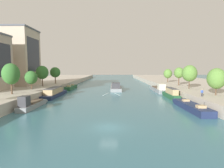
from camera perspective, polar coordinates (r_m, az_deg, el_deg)
ground_plane at (r=26.03m, az=-1.07°, el=-13.87°), size 400.00×400.00×0.00m
quay_left at (r=88.27m, az=-24.57°, el=-0.10°), size 36.00×170.00×2.21m
quay_right at (r=87.69m, az=24.80°, el=-0.14°), size 36.00×170.00×2.21m
barge_midriver at (r=72.03m, az=1.22°, el=-0.87°), size 4.15×23.79×3.06m
wake_behind_barge at (r=57.56m, az=-0.19°, el=-3.30°), size 5.60×5.88×0.03m
moored_boat_left_end at (r=41.34m, az=-24.55°, el=-5.91°), size 2.30×10.82×3.05m
moored_boat_left_downstream at (r=55.93m, az=-18.08°, el=-2.64°), size 3.13×16.37×2.72m
moored_boat_left_near at (r=73.34m, az=-13.06°, el=-1.06°), size 2.43×12.78×2.44m
moored_boat_right_midway at (r=39.77m, az=24.21°, el=-6.65°), size 3.12×13.90×2.36m
moored_boat_right_lone at (r=52.68m, az=18.55°, el=-3.03°), size 2.00×11.03×2.93m
moored_boat_right_end at (r=66.03m, az=14.72°, el=-1.55°), size 3.01×15.27×3.18m
tree_left_midway at (r=48.65m, az=-29.86°, el=2.84°), size 3.98×3.98×7.43m
tree_left_far at (r=57.19m, az=-24.67°, el=1.90°), size 3.60×3.60×5.46m
tree_left_third at (r=65.32m, az=-21.62°, el=3.49°), size 4.19×4.19×7.08m
tree_left_nearest at (r=75.17m, az=-17.89°, el=3.60°), size 4.10×4.10×6.64m
tree_right_by_lamp at (r=47.11m, az=30.69°, el=1.53°), size 4.08×4.08×6.28m
tree_right_end_of_row at (r=58.63m, az=23.76°, el=3.16°), size 4.40×4.40×7.18m
tree_right_third at (r=68.71m, az=20.84°, el=3.38°), size 3.50×3.50×6.51m
tree_right_second at (r=81.54m, az=17.59°, el=3.21°), size 3.61×3.61×5.88m
building_left_middle at (r=73.92m, az=-29.39°, el=7.58°), size 15.79×12.33×20.44m
person_on_quay at (r=43.71m, az=27.07°, el=-2.43°), size 0.40×0.41×1.62m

